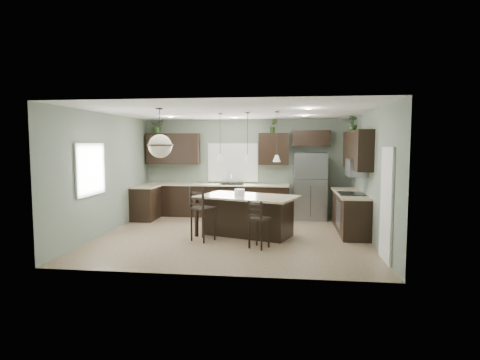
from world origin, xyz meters
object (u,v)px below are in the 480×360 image
Objects in this scene: serving_dish at (240,192)px; bar_stool_right at (259,224)px; kitchen_island at (247,216)px; bar_stool_left at (203,214)px; plant_back_left at (158,126)px; refrigerator at (310,186)px.

serving_dish is 0.24× the size of bar_stool_right.
serving_dish reaches higher than kitchen_island.
bar_stool_left is 4.19m from plant_back_left.
bar_stool_left is at bearing -128.34° from kitchen_island.
bar_stool_left is at bearing -56.81° from plant_back_left.
refrigerator is 1.58× the size of bar_stool_left.
plant_back_left is at bearing 177.44° from refrigerator.
refrigerator is 0.85× the size of kitchen_island.
plant_back_left is (-2.72, 2.42, 1.63)m from serving_dish.
serving_dish is at bearing 143.17° from bar_stool_right.
refrigerator is 4.74m from plant_back_left.
bar_stool_left reaches higher than serving_dish.
refrigerator is 2.78m from kitchen_island.
bar_stool_left is 1.19× the size of bar_stool_right.
refrigerator is at bearing 79.61° from bar_stool_left.
serving_dish is (-1.70, -2.22, 0.07)m from refrigerator.
refrigerator is 3.56m from bar_stool_right.
bar_stool_right reaches higher than kitchen_island.
refrigerator is 3.76m from bar_stool_left.
refrigerator is at bearing 52.57° from serving_dish.
plant_back_left is at bearing 152.96° from bar_stool_left.
kitchen_island is 1.08m from bar_stool_left.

